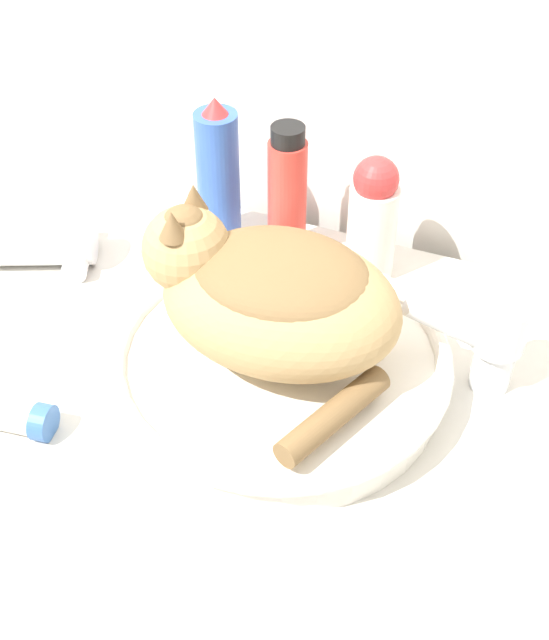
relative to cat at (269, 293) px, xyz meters
The scene contains 8 objects.
vanity_counter 0.53m from the cat, 73.87° to the left, with size 0.94×0.51×0.80m.
sink_basin 0.10m from the cat, ahead, with size 0.37×0.37×0.05m.
cat is the anchor object (origin of this frame).
faucet 0.24m from the cat, 21.93° to the left, with size 0.13×0.08×0.13m.
shampoo_bottle_tall 0.25m from the cat, 107.31° to the left, with size 0.05×0.05×0.18m.
lotion_bottle_white 0.24m from the cat, 80.30° to the left, with size 0.06×0.06×0.17m.
spray_bottle_trigger 0.29m from the cat, 125.74° to the left, with size 0.06×0.06×0.20m.
hair_dryer 0.38m from the cat, 165.04° to the left, with size 0.17×0.13×0.06m.
Camera 1 is at (0.26, -0.43, 1.51)m, focal length 50.00 mm.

